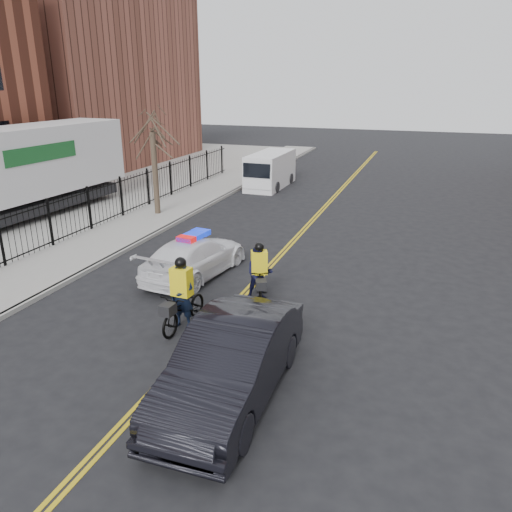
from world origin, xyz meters
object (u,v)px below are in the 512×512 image
Objects in this scene: dark_sedan at (231,362)px; cyclist_far at (259,278)px; police_cruiser at (195,257)px; cyclist_near at (182,303)px; semi_trailer at (2,171)px; cargo_van at (270,171)px.

dark_sedan is 5.15m from cyclist_far.
cyclist_far reaches higher than police_cruiser.
police_cruiser is 2.32× the size of cyclist_near.
police_cruiser is 0.94× the size of dark_sedan.
dark_sedan is 0.37× the size of semi_trailer.
cyclist_far is (14.15, -4.29, -1.76)m from semi_trailer.
cyclist_far is at bearing -72.38° from cargo_van.
semi_trailer is 14.89m from cyclist_far.
cargo_van is (-2.26, 15.38, 0.35)m from police_cruiser.
police_cruiser is at bearing 115.32° from cyclist_near.
cyclist_far is (5.07, -16.57, -0.31)m from cargo_van.
police_cruiser is 7.35m from dark_sedan.
semi_trailer is (-15.27, 9.32, 1.63)m from dark_sedan.
semi_trailer reaches higher than cyclist_near.
cyclist_near is 2.81m from cyclist_far.
semi_trailer is at bearing -8.46° from police_cruiser.
cyclist_near is at bearing 118.05° from police_cruiser.
cyclist_far is (1.39, 2.44, 0.02)m from cyclist_near.
cargo_van is 15.34m from semi_trailer.
semi_trailer is 7.48× the size of cyclist_far.
dark_sedan is 3.60m from cyclist_near.
cargo_van is 0.36× the size of semi_trailer.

